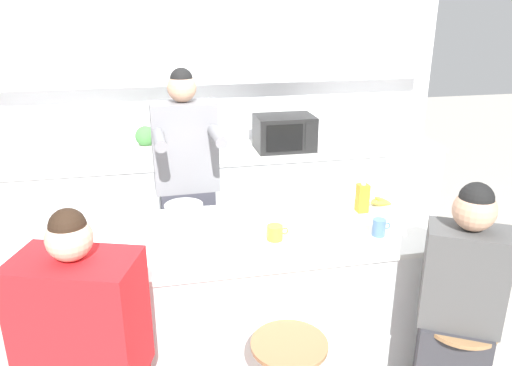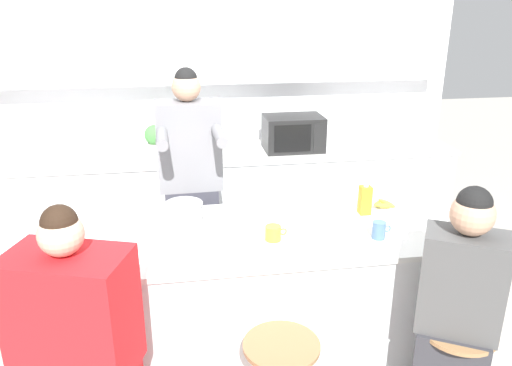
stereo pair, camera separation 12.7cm
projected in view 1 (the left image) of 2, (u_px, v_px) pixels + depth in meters
The scene contains 14 objects.
ground_plane at pixel (259, 365), 3.04m from camera, with size 16.00×16.00×0.00m, color #B2ADA3.
wall_back at pixel (213, 71), 4.17m from camera, with size 4.03×0.22×2.70m.
back_counter at pixel (222, 204), 4.25m from camera, with size 3.74×0.67×0.93m.
kitchen_island at pixel (259, 301), 2.89m from camera, with size 2.10×0.83×0.91m.
person_cooking at pixel (188, 203), 3.27m from camera, with size 0.42×0.54×1.72m.
person_seated_near at pixel (456, 326), 2.39m from camera, with size 0.42×0.39×1.36m.
cooking_pot at pixel (184, 218), 2.70m from camera, with size 0.30×0.21×0.16m.
fruit_bowl at pixel (237, 221), 2.77m from camera, with size 0.24×0.24×0.07m.
coffee_cup_near at pixel (275, 233), 2.62m from camera, with size 0.12×0.08×0.08m.
coffee_cup_far at pixel (379, 227), 2.67m from camera, with size 0.10×0.07×0.09m.
banana_bunch at pixel (379, 202), 3.07m from camera, with size 0.16×0.11×0.05m.
juice_carton at pixel (362, 198), 2.96m from camera, with size 0.06×0.06×0.19m.
microwave at pixel (284, 133), 4.10m from camera, with size 0.48×0.34×0.28m.
potted_plant at pixel (146, 140), 3.93m from camera, with size 0.16×0.16×0.24m.
Camera 1 is at (-0.53, -2.42, 2.09)m, focal length 35.00 mm.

